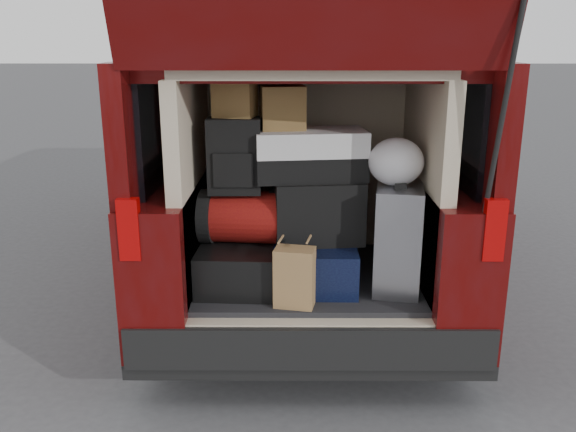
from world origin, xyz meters
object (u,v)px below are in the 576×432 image
silver_roller (398,238)px  backpack (234,156)px  red_duffel (242,216)px  twotone_duffel (310,154)px  black_soft_case (318,211)px  black_hardshell (240,263)px  navy_hardshell (314,262)px  kraft_bag (295,277)px

silver_roller → backpack: 0.99m
red_duffel → twotone_duffel: 0.51m
black_soft_case → backpack: 0.55m
black_hardshell → backpack: (-0.02, -0.00, 0.61)m
red_duffel → black_soft_case: 0.43m
navy_hardshell → kraft_bag: (-0.11, -0.31, 0.03)m
kraft_bag → twotone_duffel: (0.08, 0.37, 0.57)m
black_hardshell → kraft_bag: size_ratio=1.89×
navy_hardshell → red_duffel: bearing=177.1°
twotone_duffel → kraft_bag: bearing=-109.6°
kraft_bag → red_duffel: red_duffel is taller
silver_roller → black_hardshell: bearing=-175.2°
silver_roller → kraft_bag: bearing=-147.6°
black_soft_case → backpack: size_ratio=1.20×
silver_roller → navy_hardshell: bearing=-180.0°
red_duffel → black_hardshell: bearing=-108.9°
kraft_bag → black_soft_case: size_ratio=0.65×
navy_hardshell → black_soft_case: black_soft_case is taller
navy_hardshell → black_soft_case: size_ratio=1.15×
silver_roller → red_duffel: silver_roller is taller
black_hardshell → red_duffel: bearing=68.3°
navy_hardshell → silver_roller: (0.45, -0.08, 0.17)m
kraft_bag → backpack: backpack is taller
silver_roller → kraft_bag: size_ratio=1.86×
backpack → twotone_duffel: backpack is taller
silver_roller → black_soft_case: bearing=176.8°
black_hardshell → backpack: 0.61m
navy_hardshell → red_duffel: red_duffel is taller
kraft_bag → backpack: 0.73m
black_hardshell → navy_hardshell: bearing=3.4°
silver_roller → red_duffel: size_ratio=1.30×
navy_hardshell → backpack: backpack is taller
kraft_bag → backpack: size_ratio=0.78×
red_duffel → backpack: backpack is taller
red_duffel → twotone_duffel: twotone_duffel is taller
kraft_bag → twotone_duffel: twotone_duffel is taller
red_duffel → backpack: bearing=-127.2°
black_hardshell → black_soft_case: 0.53m
silver_roller → black_soft_case: size_ratio=1.20×
black_hardshell → red_duffel: size_ratio=1.31×
black_hardshell → silver_roller: 0.89m
red_duffel → black_soft_case: bearing=5.2°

